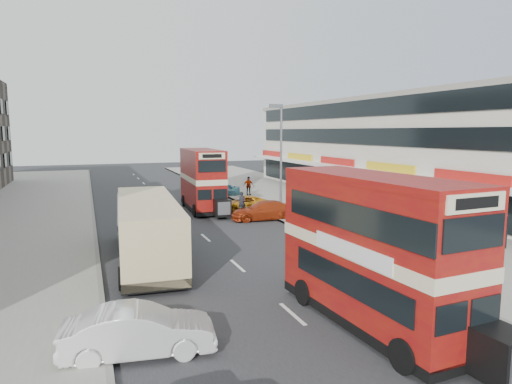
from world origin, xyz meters
name	(u,v)px	position (x,y,z in m)	size (l,w,h in m)	color
ground	(321,339)	(0.00, 0.00, 0.00)	(160.00, 160.00, 0.00)	#28282B
road_surface	(185,219)	(0.00, 20.00, 0.01)	(12.00, 90.00, 0.01)	#28282B
pavement_right	(332,208)	(12.00, 20.00, 0.07)	(12.00, 90.00, 0.15)	gray
kerb_left	(94,225)	(-6.10, 20.00, 0.07)	(0.20, 90.00, 0.16)	gray
kerb_right	(264,213)	(6.10, 20.00, 0.07)	(0.20, 90.00, 0.16)	gray
commercial_row	(399,149)	(19.95, 22.00, 4.70)	(9.90, 46.20, 9.30)	beige
street_lamp	(280,152)	(6.52, 18.00, 4.78)	(1.00, 0.20, 8.12)	slate
bus_main	(374,250)	(2.03, 0.30, 2.49)	(2.85, 8.64, 4.73)	black
bus_second	(202,179)	(2.15, 23.30, 2.46)	(2.66, 8.57, 4.67)	black
coach	(148,227)	(-3.77, 10.46, 1.64)	(3.35, 10.66, 2.78)	black
car_left_front	(139,331)	(-5.24, 0.93, 0.70)	(1.48, 4.23, 1.39)	silver
car_right_a	(263,210)	(5.21, 17.89, 0.67)	(1.87, 4.61, 1.34)	#A22F10
car_right_b	(243,203)	(5.07, 21.97, 0.58)	(1.91, 4.14, 1.15)	orange
car_right_c	(220,190)	(5.44, 29.85, 0.66)	(1.55, 3.86, 1.32)	#5DA7BA
pedestrian_near	(323,211)	(7.79, 13.87, 1.14)	(0.73, 0.50, 1.99)	gray
pedestrian_far	(248,186)	(8.10, 29.11, 1.05)	(1.05, 0.44, 1.79)	gray
cyclist	(242,209)	(4.08, 19.24, 0.63)	(0.67, 1.65, 1.89)	gray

